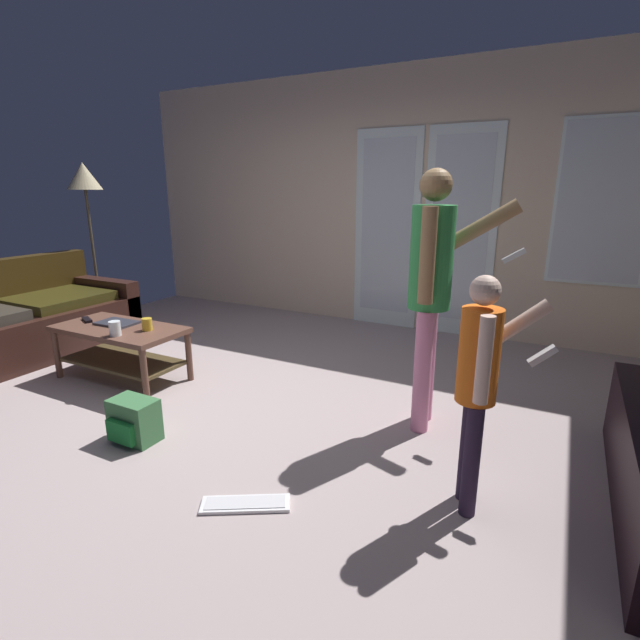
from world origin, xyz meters
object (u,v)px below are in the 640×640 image
object	(u,v)px
tv_remote_black	(87,320)
cup_by_laptop	(147,324)
coffee_table	(121,341)
leather_couch	(11,326)
backpack	(134,421)
laptop_closed	(117,323)
cup_near_edge	(115,328)
person_child	(480,375)
loose_keyboard	(246,504)
person_adult	(432,279)
floor_lamp	(85,184)

from	to	relation	value
tv_remote_black	cup_by_laptop	bearing A→B (deg)	28.24
coffee_table	leather_couch	bearing A→B (deg)	-175.67
coffee_table	backpack	size ratio (longest dim) A/B	3.67
coffee_table	backpack	bearing A→B (deg)	-37.45
backpack	laptop_closed	xyz separation A→B (m)	(-0.96, 0.72, 0.32)
coffee_table	laptop_closed	xyz separation A→B (m)	(-0.08, 0.05, 0.13)
coffee_table	cup_near_edge	bearing A→B (deg)	-45.50
person_child	laptop_closed	size ratio (longest dim) A/B	3.60
person_child	cup_near_edge	xyz separation A→B (m)	(-2.67, 0.18, -0.19)
cup_near_edge	laptop_closed	bearing A→B (deg)	138.39
loose_keyboard	cup_by_laptop	size ratio (longest dim) A/B	4.58
person_adult	person_child	size ratio (longest dim) A/B	1.41
loose_keyboard	cup_by_laptop	bearing A→B (deg)	150.23
backpack	loose_keyboard	xyz separation A→B (m)	(0.99, -0.20, -0.12)
laptop_closed	tv_remote_black	world-z (taller)	tv_remote_black
floor_lamp	leather_couch	bearing A→B (deg)	-74.31
coffee_table	cup_near_edge	world-z (taller)	cup_near_edge
floor_lamp	cup_near_edge	world-z (taller)	floor_lamp
cup_by_laptop	tv_remote_black	size ratio (longest dim) A/B	0.57
laptop_closed	cup_near_edge	bearing A→B (deg)	-43.73
person_child	backpack	world-z (taller)	person_child
leather_couch	cup_by_laptop	world-z (taller)	leather_couch
person_adult	person_child	xyz separation A→B (m)	(0.43, -0.73, -0.29)
backpack	person_adult	bearing A→B (deg)	34.12
leather_couch	coffee_table	size ratio (longest dim) A/B	1.95
floor_lamp	tv_remote_black	xyz separation A→B (m)	(1.30, -1.12, -1.11)
cup_near_edge	cup_by_laptop	size ratio (longest dim) A/B	1.16
person_child	cup_near_edge	distance (m)	2.69
floor_lamp	backpack	size ratio (longest dim) A/B	6.12
cup_near_edge	tv_remote_black	distance (m)	0.58
cup_by_laptop	tv_remote_black	world-z (taller)	cup_by_laptop
tv_remote_black	laptop_closed	bearing A→B (deg)	34.86
coffee_table	backpack	world-z (taller)	coffee_table
coffee_table	floor_lamp	distance (m)	2.37
backpack	laptop_closed	distance (m)	1.24
leather_couch	person_child	distance (m)	4.22
person_child	floor_lamp	size ratio (longest dim) A/B	0.65
leather_couch	coffee_table	xyz separation A→B (m)	(1.34, 0.10, 0.03)
coffee_table	tv_remote_black	xyz separation A→B (m)	(-0.38, -0.00, 0.13)
floor_lamp	backpack	world-z (taller)	floor_lamp
backpack	tv_remote_black	distance (m)	1.46
laptop_closed	tv_remote_black	xyz separation A→B (m)	(-0.30, -0.05, 0.00)
person_adult	cup_by_laptop	distance (m)	2.22
coffee_table	cup_near_edge	size ratio (longest dim) A/B	9.58
coffee_table	tv_remote_black	size ratio (longest dim) A/B	6.34
person_adult	coffee_table	bearing A→B (deg)	-171.19
person_child	backpack	xyz separation A→B (m)	(-1.97, -0.31, -0.56)
floor_lamp	cup_near_edge	distance (m)	2.50
leather_couch	cup_near_edge	world-z (taller)	leather_couch
coffee_table	person_child	distance (m)	2.89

